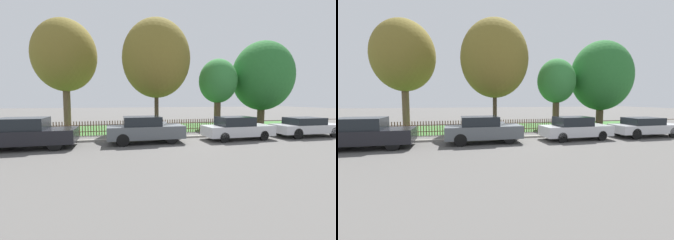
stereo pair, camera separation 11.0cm
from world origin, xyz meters
TOP-DOWN VIEW (x-y plane):
  - ground_plane at (0.00, 0.00)m, footprint 120.00×120.00m
  - kerb_stone at (0.00, 0.10)m, footprint 33.64×0.20m
  - grass_strip at (0.00, 5.48)m, footprint 33.64×6.08m
  - park_fence at (-0.00, 2.46)m, footprint 33.64×0.05m
  - parked_car_silver_hatchback at (-7.18, -1.13)m, footprint 4.44×1.87m
  - parked_car_black_saloon at (-1.32, -0.99)m, footprint 4.23×1.62m
  - parked_car_navy_estate at (4.29, -1.16)m, footprint 4.27×1.78m
  - parked_car_red_compact at (9.30, -1.27)m, footprint 4.53×1.73m
  - covered_motorcycle at (-0.18, 0.94)m, footprint 1.85×0.88m
  - tree_nearest_kerb at (-6.87, 7.23)m, footprint 5.18×5.18m
  - tree_behind_motorcycle at (0.36, 4.45)m, footprint 5.37×5.37m
  - tree_mid_park at (5.85, 4.73)m, footprint 3.30×3.30m
  - tree_far_left at (10.32, 4.85)m, footprint 5.45×5.45m

SIDE VIEW (x-z plane):
  - ground_plane at x=0.00m, z-range 0.00..0.00m
  - grass_strip at x=0.00m, z-range 0.00..0.01m
  - kerb_stone at x=0.00m, z-range 0.00..0.12m
  - park_fence at x=0.00m, z-range 0.00..0.99m
  - covered_motorcycle at x=-0.18m, z-range 0.11..1.11m
  - parked_car_red_compact at x=9.30m, z-range 0.04..1.30m
  - parked_car_navy_estate at x=4.29m, z-range 0.00..1.40m
  - parked_car_black_saloon at x=-1.32m, z-range 0.01..1.51m
  - parked_car_silver_hatchback at x=-7.18m, z-range 0.01..1.55m
  - tree_mid_park at x=5.85m, z-range 1.02..6.97m
  - tree_far_left at x=10.32m, z-range 0.71..8.46m
  - tree_behind_motorcycle at x=0.36m, z-range 1.28..10.04m
  - tree_nearest_kerb at x=-6.87m, z-range 1.53..10.63m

